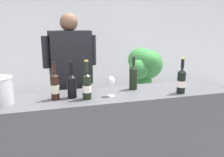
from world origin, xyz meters
The scene contains 10 objects.
wall_back centered at (0.00, 2.60, 1.40)m, with size 8.00×0.10×2.80m, color white.
counter centered at (0.00, 0.00, 0.47)m, with size 2.53×0.53×0.93m, color #4C4C51.
wine_bottle_0 centered at (-0.42, -0.02, 1.05)m, with size 0.08×0.08×0.33m.
wine_bottle_1 centered at (-0.27, -0.01, 1.06)m, with size 0.08×0.08×0.33m.
wine_bottle_2 centered at (-0.15, -0.08, 1.06)m, with size 0.08×0.08×0.35m.
wine_bottle_3 centered at (0.36, 0.10, 1.07)m, with size 0.08×0.08×0.34m.
wine_bottle_4 centered at (0.75, -0.15, 1.06)m, with size 0.08×0.08×0.34m.
wine_glass centered at (0.08, -0.06, 1.06)m, with size 0.07×0.07×0.19m.
person_server centered at (-0.22, 0.53, 0.83)m, with size 0.59×0.29×1.69m.
potted_shrub centered at (1.02, 1.35, 0.85)m, with size 0.60×0.54×1.21m.
Camera 1 is at (-0.48, -2.04, 1.59)m, focal length 37.34 mm.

